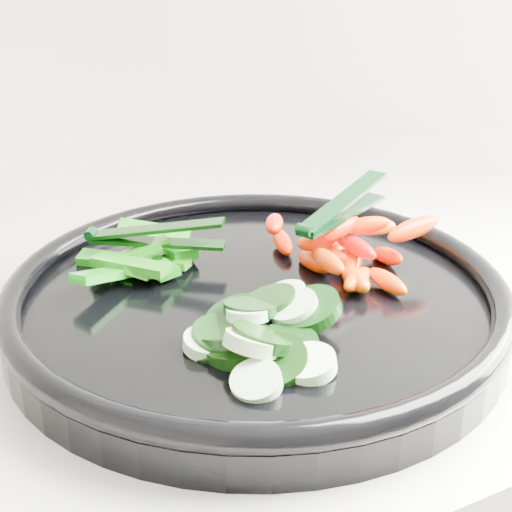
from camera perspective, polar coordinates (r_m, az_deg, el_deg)
name	(u,v)px	position (r m, az deg, el deg)	size (l,w,h in m)	color
veggie_tray	(256,298)	(0.54, 0.00, -3.36)	(0.41, 0.41, 0.04)	black
cucumber_pile	(253,335)	(0.47, -0.21, -6.34)	(0.12, 0.13, 0.04)	black
carrot_pile	(343,247)	(0.57, 7.01, 0.71)	(0.14, 0.15, 0.05)	#FF4100
pepper_pile	(145,258)	(0.58, -8.83, -0.13)	(0.12, 0.11, 0.04)	#0D750B
tong_carrot	(341,209)	(0.56, 6.82, 3.76)	(0.11, 0.06, 0.02)	black
tong_pepper	(152,235)	(0.58, -8.29, 1.64)	(0.10, 0.08, 0.02)	black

